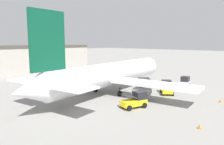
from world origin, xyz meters
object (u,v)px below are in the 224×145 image
at_px(belt_loader_truck, 135,100).
at_px(ground_crew_worker, 157,84).
at_px(pushback_tug, 184,83).
at_px(safety_cone_near, 199,126).
at_px(baggage_tug, 167,88).
at_px(safety_cone_far, 220,100).
at_px(airplane, 109,74).

bearing_deg(belt_loader_truck, ground_crew_worker, 35.71).
bearing_deg(belt_loader_truck, pushback_tug, 20.04).
distance_m(belt_loader_truck, safety_cone_near, 9.50).
relative_size(belt_loader_truck, safety_cone_near, 7.08).
relative_size(baggage_tug, safety_cone_far, 6.13).
height_order(airplane, pushback_tug, airplane).
xyz_separation_m(belt_loader_truck, safety_cone_near, (-1.25, -9.38, -0.78)).
bearing_deg(airplane, safety_cone_far, -73.10).
height_order(ground_crew_worker, belt_loader_truck, belt_loader_truck).
bearing_deg(pushback_tug, baggage_tug, 173.13).
xyz_separation_m(pushback_tug, safety_cone_near, (-18.49, -10.57, -0.72)).
relative_size(airplane, baggage_tug, 10.86).
xyz_separation_m(airplane, safety_cone_near, (-4.59, -17.81, -3.13)).
height_order(airplane, belt_loader_truck, airplane).
bearing_deg(airplane, baggage_tug, -56.78).
relative_size(airplane, safety_cone_far, 66.60).
relative_size(belt_loader_truck, pushback_tug, 1.04).
bearing_deg(safety_cone_far, belt_loader_truck, 145.25).
xyz_separation_m(baggage_tug, pushback_tug, (7.19, 0.27, -0.07)).
xyz_separation_m(airplane, ground_crew_worker, (9.05, -4.02, -2.53)).
bearing_deg(baggage_tug, airplane, 94.44).
bearing_deg(pushback_tug, belt_loader_truck, 174.94).
relative_size(ground_crew_worker, baggage_tug, 0.48).
distance_m(belt_loader_truck, pushback_tug, 17.28).
height_order(ground_crew_worker, pushback_tug, pushback_tug).
distance_m(baggage_tug, belt_loader_truck, 10.09).
bearing_deg(belt_loader_truck, airplane, 84.53).
relative_size(ground_crew_worker, safety_cone_far, 2.97).
bearing_deg(belt_loader_truck, baggage_tug, 21.33).
bearing_deg(safety_cone_near, pushback_tug, 29.74).
xyz_separation_m(baggage_tug, safety_cone_far, (0.92, -8.53, -0.79)).
bearing_deg(ground_crew_worker, airplane, -171.80).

